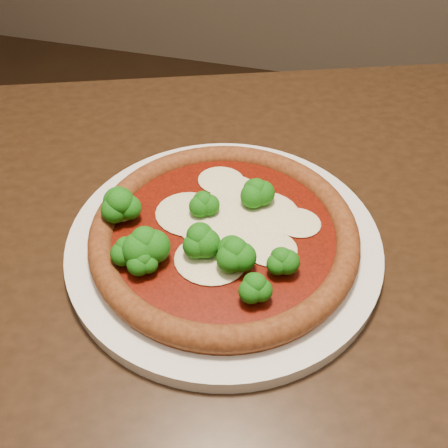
# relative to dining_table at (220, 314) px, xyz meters

# --- Properties ---
(dining_table) EXTENTS (1.37, 1.20, 0.75)m
(dining_table) POSITION_rel_dining_table_xyz_m (0.00, 0.00, 0.00)
(dining_table) COLOR black
(dining_table) RESTS_ON floor
(plate) EXTENTS (0.36, 0.36, 0.02)m
(plate) POSITION_rel_dining_table_xyz_m (-0.00, 0.03, 0.11)
(plate) COLOR white
(plate) RESTS_ON dining_table
(pizza) EXTENTS (0.30, 0.30, 0.06)m
(pizza) POSITION_rel_dining_table_xyz_m (-0.01, 0.02, 0.13)
(pizza) COLOR brown
(pizza) RESTS_ON plate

